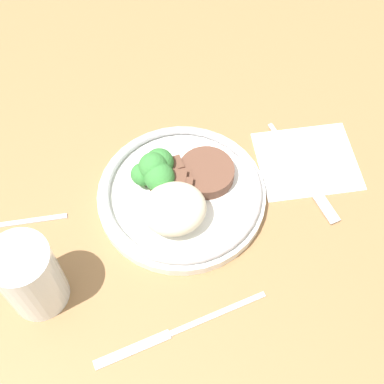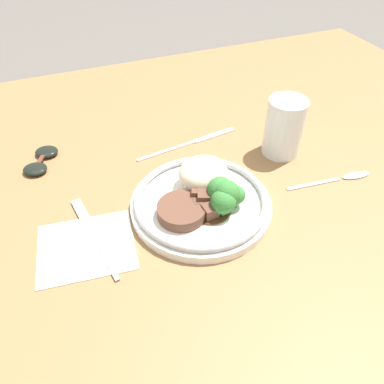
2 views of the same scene
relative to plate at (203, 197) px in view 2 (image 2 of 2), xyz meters
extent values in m
plane|color=#5B5651|center=(0.00, 0.02, -0.06)|extent=(8.00, 8.00, 0.00)
cube|color=olive|center=(0.00, 0.02, -0.04)|extent=(1.57, 1.22, 0.04)
cube|color=white|center=(-0.20, -0.01, -0.02)|extent=(0.16, 0.14, 0.00)
cylinder|color=white|center=(0.00, 0.00, -0.01)|extent=(0.24, 0.24, 0.02)
torus|color=#B2B2B7|center=(0.00, 0.00, 0.00)|extent=(0.23, 0.23, 0.01)
ellipsoid|color=beige|center=(0.01, 0.04, 0.02)|extent=(0.09, 0.08, 0.05)
cylinder|color=brown|center=(-0.05, -0.02, 0.00)|extent=(0.08, 0.08, 0.02)
cylinder|color=#472D19|center=(0.00, -0.02, -0.01)|extent=(0.07, 0.07, 0.00)
cube|color=brown|center=(0.00, 0.00, 0.01)|extent=(0.04, 0.04, 0.03)
cube|color=brown|center=(-0.01, -0.01, 0.00)|extent=(0.02, 0.02, 0.02)
cube|color=brown|center=(0.00, -0.01, 0.01)|extent=(0.04, 0.04, 0.03)
cube|color=brown|center=(-0.01, -0.04, 0.00)|extent=(0.02, 0.02, 0.02)
cube|color=brown|center=(0.00, -0.03, 0.00)|extent=(0.03, 0.03, 0.02)
cube|color=brown|center=(-0.01, -0.03, 0.00)|extent=(0.03, 0.03, 0.02)
cylinder|color=#669E51|center=(0.02, -0.02, 0.00)|extent=(0.01, 0.01, 0.01)
sphere|color=#387F38|center=(0.02, -0.02, 0.02)|extent=(0.04, 0.04, 0.04)
cylinder|color=#669E51|center=(0.04, -0.03, 0.00)|extent=(0.01, 0.01, 0.01)
sphere|color=#387F38|center=(0.04, -0.03, 0.02)|extent=(0.03, 0.03, 0.03)
cylinder|color=#669E51|center=(0.03, -0.03, 0.00)|extent=(0.01, 0.01, 0.02)
sphere|color=#387F38|center=(0.03, -0.03, 0.03)|extent=(0.04, 0.04, 0.04)
cylinder|color=#669E51|center=(0.02, -0.04, 0.00)|extent=(0.01, 0.01, 0.01)
sphere|color=#387F38|center=(0.02, -0.04, 0.02)|extent=(0.04, 0.04, 0.04)
cylinder|color=#F4AD19|center=(0.21, 0.09, 0.03)|extent=(0.07, 0.07, 0.10)
cylinder|color=white|center=(0.21, 0.09, 0.03)|extent=(0.07, 0.07, 0.12)
cube|color=silver|center=(-0.18, -0.04, -0.02)|extent=(0.03, 0.12, 0.00)
cube|color=silver|center=(-0.20, 0.06, -0.02)|extent=(0.03, 0.07, 0.00)
cube|color=silver|center=(0.00, 0.18, -0.02)|extent=(0.13, 0.03, 0.00)
cube|color=silver|center=(0.11, 0.19, -0.02)|extent=(0.10, 0.03, 0.00)
cube|color=silver|center=(0.21, -0.02, -0.02)|extent=(0.11, 0.02, 0.00)
ellipsoid|color=silver|center=(0.30, -0.03, -0.02)|extent=(0.06, 0.02, 0.01)
ellipsoid|color=black|center=(-0.26, 0.21, -0.02)|extent=(0.06, 0.06, 0.01)
ellipsoid|color=black|center=(-0.23, 0.25, -0.02)|extent=(0.06, 0.06, 0.01)
cube|color=brown|center=(-0.25, 0.23, -0.01)|extent=(0.02, 0.03, 0.00)
camera|label=1|loc=(0.08, 0.38, 0.64)|focal=50.00mm
camera|label=2|loc=(-0.19, -0.42, 0.43)|focal=35.00mm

